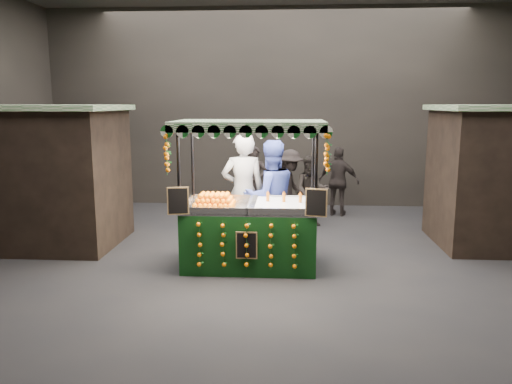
{
  "coord_description": "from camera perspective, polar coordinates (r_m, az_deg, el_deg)",
  "views": [
    {
      "loc": [
        0.21,
        -7.95,
        2.63
      ],
      "look_at": [
        -0.35,
        0.44,
        1.14
      ],
      "focal_mm": 35.24,
      "sensor_mm": 36.0,
      "label": 1
    }
  ],
  "objects": [
    {
      "name": "vendor_blue",
      "position": [
        8.85,
        1.65,
        -0.56
      ],
      "size": [
        1.18,
        1.06,
        2.0
      ],
      "rotation": [
        0.0,
        0.0,
        3.52
      ],
      "color": "navy",
      "rests_on": "ground"
    },
    {
      "name": "market_hall",
      "position": [
        7.98,
        2.4,
        15.45
      ],
      "size": [
        12.1,
        10.1,
        5.05
      ],
      "color": "black",
      "rests_on": "ground"
    },
    {
      "name": "vendor_grey",
      "position": [
        9.03,
        -1.47,
        0.03
      ],
      "size": [
        0.85,
        0.63,
        2.11
      ],
      "rotation": [
        0.0,
        0.0,
        3.32
      ],
      "color": "gray",
      "rests_on": "ground"
    },
    {
      "name": "shopper_3",
      "position": [
        10.93,
        3.81,
        0.52
      ],
      "size": [
        0.98,
        1.22,
        1.65
      ],
      "rotation": [
        0.0,
        0.0,
        1.17
      ],
      "color": "black",
      "rests_on": "ground"
    },
    {
      "name": "ground",
      "position": [
        8.37,
        2.23,
        -8.26
      ],
      "size": [
        12.0,
        12.0,
        0.0
      ],
      "primitive_type": "plane",
      "color": "black",
      "rests_on": "ground"
    },
    {
      "name": "neighbour_stall_left",
      "position": [
        10.15,
        -23.22,
        1.76
      ],
      "size": [
        3.0,
        2.2,
        2.6
      ],
      "color": "black",
      "rests_on": "ground"
    },
    {
      "name": "shopper_2",
      "position": [
        11.96,
        9.37,
        1.2
      ],
      "size": [
        1.03,
        0.65,
        1.63
      ],
      "rotation": [
        0.0,
        0.0,
        2.85
      ],
      "color": "black",
      "rests_on": "ground"
    },
    {
      "name": "shopper_1",
      "position": [
        10.87,
        6.3,
        0.13
      ],
      "size": [
        0.76,
        0.6,
        1.53
      ],
      "rotation": [
        0.0,
        0.0,
        -0.03
      ],
      "color": "black",
      "rests_on": "ground"
    },
    {
      "name": "shopper_5",
      "position": [
        12.62,
        23.69,
        1.67
      ],
      "size": [
        1.8,
        1.53,
        1.95
      ],
      "rotation": [
        0.0,
        0.0,
        2.51
      ],
      "color": "#282320",
      "rests_on": "ground"
    },
    {
      "name": "shopper_4",
      "position": [
        12.0,
        -19.32,
        1.28
      ],
      "size": [
        0.95,
        0.68,
        1.83
      ],
      "rotation": [
        0.0,
        0.0,
        3.26
      ],
      "color": "#2E2725",
      "rests_on": "ground"
    },
    {
      "name": "shopper_0",
      "position": [
        11.46,
        -0.21,
        1.05
      ],
      "size": [
        0.63,
        0.43,
        1.67
      ],
      "rotation": [
        0.0,
        0.0,
        -0.05
      ],
      "color": "black",
      "rests_on": "ground"
    },
    {
      "name": "juice_stall",
      "position": [
        8.08,
        -0.7,
        -3.5
      ],
      "size": [
        2.44,
        1.43,
        2.36
      ],
      "color": "black",
      "rests_on": "ground"
    }
  ]
}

